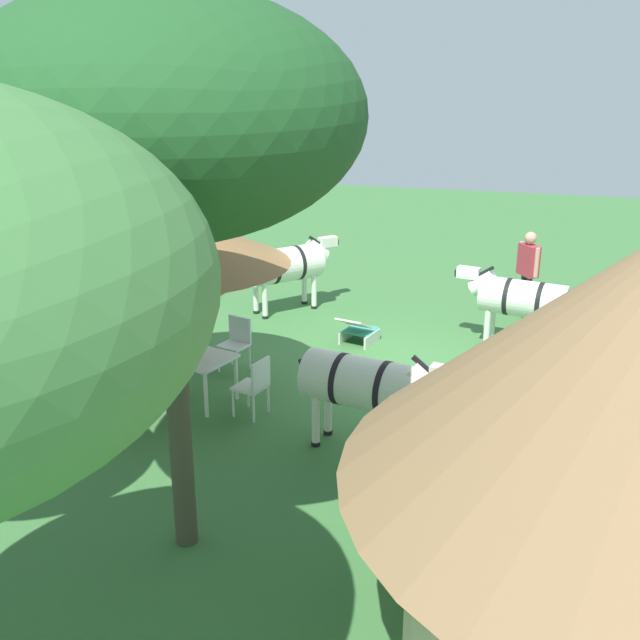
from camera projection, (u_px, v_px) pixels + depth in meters
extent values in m
plane|color=#3B6F39|center=(386.00, 367.00, 12.91)|extent=(36.00, 36.00, 0.00)
cylinder|color=brown|center=(183.00, 332.00, 11.45)|extent=(0.10, 0.10, 2.14)
cone|color=olive|center=(177.00, 240.00, 10.97)|extent=(3.32, 3.32, 0.72)
cube|color=silver|center=(184.00, 354.00, 11.57)|extent=(1.71, 1.23, 0.04)
cylinder|color=silver|center=(206.00, 395.00, 11.06)|extent=(0.06, 0.06, 0.70)
cylinder|color=silver|center=(135.00, 374.00, 11.76)|extent=(0.06, 0.06, 0.70)
cylinder|color=silver|center=(236.00, 378.00, 11.63)|extent=(0.06, 0.06, 0.70)
cylinder|color=silver|center=(167.00, 359.00, 12.33)|extent=(0.06, 0.06, 0.70)
cube|color=silver|center=(234.00, 346.00, 12.64)|extent=(0.54, 0.52, 0.04)
cube|color=silver|center=(240.00, 329.00, 12.71)|extent=(0.43, 0.16, 0.45)
cylinder|color=silver|center=(237.00, 364.00, 12.47)|extent=(0.04, 0.04, 0.45)
cylinder|color=silver|center=(218.00, 359.00, 12.66)|extent=(0.04, 0.04, 0.45)
cylinder|color=silver|center=(250.00, 357.00, 12.76)|extent=(0.04, 0.04, 0.45)
cylinder|color=silver|center=(232.00, 352.00, 12.95)|extent=(0.04, 0.04, 0.45)
cube|color=white|center=(138.00, 351.00, 12.42)|extent=(0.57, 0.58, 0.04)
cube|color=white|center=(130.00, 335.00, 12.46)|extent=(0.23, 0.41, 0.45)
cylinder|color=white|center=(155.00, 363.00, 12.52)|extent=(0.04, 0.04, 0.45)
cylinder|color=white|center=(136.00, 370.00, 12.25)|extent=(0.04, 0.04, 0.45)
cylinder|color=white|center=(142.00, 357.00, 12.74)|extent=(0.04, 0.04, 0.45)
cylinder|color=white|center=(123.00, 364.00, 12.47)|extent=(0.04, 0.04, 0.45)
cube|color=silver|center=(119.00, 396.00, 10.78)|extent=(0.57, 0.56, 0.04)
cube|color=silver|center=(107.00, 386.00, 10.56)|extent=(0.42, 0.22, 0.45)
cylinder|color=silver|center=(123.00, 403.00, 11.10)|extent=(0.04, 0.04, 0.45)
cylinder|color=silver|center=(139.00, 410.00, 10.87)|extent=(0.04, 0.04, 0.45)
cylinder|color=silver|center=(102.00, 411.00, 10.83)|extent=(0.04, 0.04, 0.45)
cylinder|color=silver|center=(118.00, 419.00, 10.61)|extent=(0.04, 0.04, 0.45)
cube|color=white|center=(250.00, 387.00, 11.09)|extent=(0.52, 0.53, 0.04)
cube|color=white|center=(261.00, 375.00, 10.93)|extent=(0.15, 0.44, 0.45)
cylinder|color=white|center=(233.00, 403.00, 11.09)|extent=(0.04, 0.04, 0.45)
cylinder|color=white|center=(248.00, 393.00, 11.41)|extent=(0.04, 0.04, 0.45)
cylinder|color=white|center=(254.00, 408.00, 10.93)|extent=(0.04, 0.04, 0.45)
cylinder|color=white|center=(268.00, 398.00, 11.24)|extent=(0.04, 0.04, 0.45)
cylinder|color=black|center=(65.00, 384.00, 11.25)|extent=(0.12, 0.12, 0.85)
cylinder|color=black|center=(66.00, 380.00, 11.38)|extent=(0.12, 0.12, 0.85)
cube|color=#B03A44|center=(60.00, 336.00, 11.07)|extent=(0.42, 0.51, 0.60)
cylinder|color=beige|center=(59.00, 341.00, 10.83)|extent=(0.09, 0.09, 0.57)
cylinder|color=beige|center=(61.00, 329.00, 11.30)|extent=(0.09, 0.09, 0.57)
sphere|color=beige|center=(57.00, 308.00, 10.93)|extent=(0.23, 0.23, 0.23)
cylinder|color=black|center=(527.00, 298.00, 15.13)|extent=(0.13, 0.13, 0.88)
cylinder|color=black|center=(523.00, 295.00, 15.27)|extent=(0.13, 0.13, 0.88)
cube|color=#AC323F|center=(529.00, 260.00, 14.95)|extent=(0.45, 0.51, 0.62)
cylinder|color=tan|center=(537.00, 263.00, 14.71)|extent=(0.09, 0.09, 0.58)
cylinder|color=tan|center=(521.00, 256.00, 15.18)|extent=(0.09, 0.09, 0.58)
sphere|color=tan|center=(531.00, 238.00, 14.80)|extent=(0.24, 0.24, 0.24)
cube|color=teal|center=(361.00, 330.00, 14.00)|extent=(0.64, 0.66, 0.03)
cube|color=white|center=(354.00, 323.00, 13.71)|extent=(0.64, 0.66, 0.29)
cube|color=beige|center=(347.00, 334.00, 14.12)|extent=(0.18, 0.60, 0.22)
cube|color=beige|center=(372.00, 339.00, 13.87)|extent=(0.18, 0.60, 0.22)
cylinder|color=silver|center=(524.00, 299.00, 13.36)|extent=(1.59, 0.94, 0.65)
cylinder|color=black|center=(541.00, 301.00, 13.23)|extent=(0.21, 0.66, 0.66)
cylinder|color=black|center=(509.00, 296.00, 13.47)|extent=(0.21, 0.66, 0.66)
cylinder|color=silver|center=(483.00, 283.00, 13.62)|extent=(0.58, 0.40, 0.50)
cube|color=silver|center=(468.00, 273.00, 13.69)|extent=(0.43, 0.26, 0.20)
cube|color=black|center=(459.00, 273.00, 13.77)|extent=(0.14, 0.14, 0.12)
cube|color=black|center=(484.00, 272.00, 13.55)|extent=(0.37, 0.11, 0.28)
cylinder|color=silver|center=(487.00, 329.00, 13.65)|extent=(0.11, 0.11, 0.72)
cylinder|color=black|center=(485.00, 346.00, 13.76)|extent=(0.13, 0.13, 0.06)
cylinder|color=silver|center=(492.00, 323.00, 13.95)|extent=(0.11, 0.11, 0.72)
cylinder|color=black|center=(491.00, 340.00, 14.06)|extent=(0.13, 0.13, 0.06)
cylinder|color=silver|center=(551.00, 339.00, 13.16)|extent=(0.11, 0.11, 0.72)
cylinder|color=black|center=(549.00, 357.00, 13.27)|extent=(0.13, 0.13, 0.06)
cylinder|color=silver|center=(555.00, 333.00, 13.46)|extent=(0.11, 0.11, 0.72)
cylinder|color=black|center=(553.00, 350.00, 13.57)|extent=(0.13, 0.13, 0.06)
cylinder|color=black|center=(570.00, 311.00, 13.04)|extent=(0.24, 0.10, 0.53)
cylinder|color=silver|center=(285.00, 265.00, 15.40)|extent=(1.54, 1.60, 0.69)
cylinder|color=black|center=(272.00, 267.00, 15.24)|extent=(0.58, 0.53, 0.71)
cylinder|color=black|center=(296.00, 263.00, 15.54)|extent=(0.58, 0.53, 0.71)
cylinder|color=silver|center=(316.00, 251.00, 15.73)|extent=(0.60, 0.62, 0.51)
cube|color=silver|center=(328.00, 242.00, 15.82)|extent=(0.40, 0.42, 0.20)
cube|color=black|center=(335.00, 242.00, 15.92)|extent=(0.17, 0.17, 0.12)
cube|color=black|center=(316.00, 242.00, 15.66)|extent=(0.27, 0.30, 0.28)
cylinder|color=silver|center=(304.00, 287.00, 16.05)|extent=(0.11, 0.11, 0.73)
cylinder|color=black|center=(304.00, 302.00, 16.16)|extent=(0.13, 0.13, 0.06)
cylinder|color=silver|center=(314.00, 292.00, 15.75)|extent=(0.11, 0.11, 0.73)
cylinder|color=black|center=(314.00, 307.00, 15.86)|extent=(0.13, 0.13, 0.06)
cylinder|color=silver|center=(256.00, 296.00, 15.46)|extent=(0.11, 0.11, 0.73)
cylinder|color=black|center=(256.00, 312.00, 15.57)|extent=(0.13, 0.13, 0.06)
cylinder|color=silver|center=(265.00, 301.00, 15.16)|extent=(0.11, 0.11, 0.73)
cylinder|color=black|center=(265.00, 317.00, 15.27)|extent=(0.13, 0.13, 0.06)
cylinder|color=black|center=(249.00, 275.00, 15.01)|extent=(0.19, 0.21, 0.53)
cylinder|color=silver|center=(364.00, 383.00, 9.92)|extent=(1.73, 0.99, 0.68)
cylinder|color=black|center=(342.00, 379.00, 10.06)|extent=(0.22, 0.70, 0.69)
cylinder|color=black|center=(385.00, 387.00, 9.79)|extent=(0.22, 0.70, 0.69)
cylinder|color=silver|center=(424.00, 382.00, 9.51)|extent=(0.59, 0.41, 0.51)
cube|color=silver|center=(446.00, 375.00, 9.34)|extent=(0.43, 0.26, 0.20)
cube|color=black|center=(460.00, 380.00, 9.27)|extent=(0.14, 0.14, 0.12)
cube|color=black|center=(425.00, 368.00, 9.44)|extent=(0.37, 0.11, 0.28)
cylinder|color=silver|center=(412.00, 430.00, 10.02)|extent=(0.11, 0.11, 0.72)
cylinder|color=black|center=(411.00, 452.00, 10.13)|extent=(0.13, 0.13, 0.06)
cylinder|color=silver|center=(402.00, 442.00, 9.70)|extent=(0.11, 0.11, 0.72)
cylinder|color=black|center=(401.00, 465.00, 9.82)|extent=(0.13, 0.13, 0.06)
cylinder|color=silver|center=(328.00, 411.00, 10.55)|extent=(0.11, 0.11, 0.72)
cylinder|color=black|center=(328.00, 432.00, 10.66)|extent=(0.13, 0.13, 0.06)
cylinder|color=silver|center=(316.00, 422.00, 10.23)|extent=(0.11, 0.11, 0.72)
cylinder|color=black|center=(316.00, 443.00, 10.35)|extent=(0.13, 0.13, 0.06)
cylinder|color=black|center=(306.00, 378.00, 10.32)|extent=(0.24, 0.10, 0.53)
cylinder|color=#403F2F|center=(177.00, 397.00, 7.76)|extent=(0.24, 0.24, 3.49)
ellipsoid|color=#1E4F23|center=(158.00, 115.00, 6.82)|extent=(3.79, 3.79, 2.28)
cube|color=#A26243|center=(229.00, 284.00, 17.38)|extent=(0.62, 2.82, 0.08)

